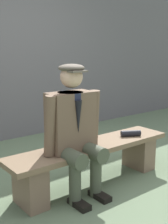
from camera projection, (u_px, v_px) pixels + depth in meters
ground_plane at (92, 183)px, 3.08m from camera, size 30.00×30.00×0.00m
bench at (92, 158)px, 3.02m from camera, size 1.85×0.41×0.43m
seated_man at (74, 127)px, 2.74m from camera, size 0.61×0.53×1.25m
rolled_magazine at (131, 133)px, 3.26m from camera, size 0.22×0.17×0.07m
stadium_wall at (3, 56)px, 4.43m from camera, size 12.00×0.24×2.55m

